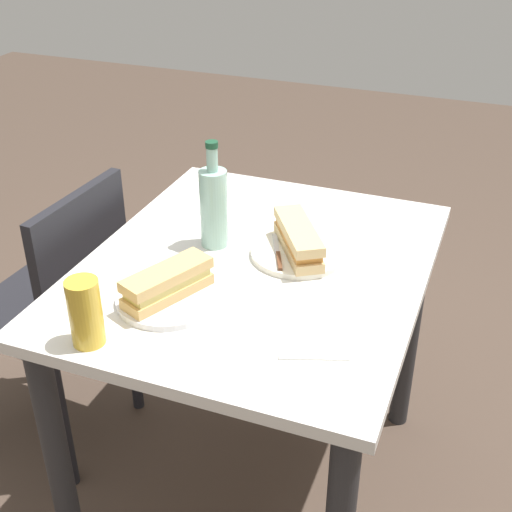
% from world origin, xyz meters
% --- Properties ---
extents(ground_plane, '(8.00, 8.00, 0.00)m').
position_xyz_m(ground_plane, '(0.00, 0.00, 0.00)').
color(ground_plane, '#47382D').
extents(dining_table, '(0.96, 0.80, 0.77)m').
position_xyz_m(dining_table, '(0.00, 0.00, 0.63)').
color(dining_table, silver).
rests_on(dining_table, ground).
extents(chair_far, '(0.42, 0.42, 0.87)m').
position_xyz_m(chair_far, '(-0.00, 0.60, 0.50)').
color(chair_far, black).
rests_on(chair_far, ground).
extents(plate_near, '(0.23, 0.23, 0.01)m').
position_xyz_m(plate_near, '(0.07, -0.08, 0.77)').
color(plate_near, silver).
rests_on(plate_near, dining_table).
extents(baguette_sandwich_near, '(0.24, 0.19, 0.07)m').
position_xyz_m(baguette_sandwich_near, '(0.07, -0.08, 0.81)').
color(baguette_sandwich_near, '#DBB77A').
rests_on(baguette_sandwich_near, plate_near).
extents(knife_near, '(0.17, 0.08, 0.01)m').
position_xyz_m(knife_near, '(0.03, -0.04, 0.78)').
color(knife_near, silver).
rests_on(knife_near, plate_near).
extents(plate_far, '(0.23, 0.23, 0.01)m').
position_xyz_m(plate_far, '(-0.22, 0.12, 0.77)').
color(plate_far, white).
rests_on(plate_far, dining_table).
extents(baguette_sandwich_far, '(0.22, 0.15, 0.07)m').
position_xyz_m(baguette_sandwich_far, '(-0.22, 0.12, 0.81)').
color(baguette_sandwich_far, tan).
rests_on(baguette_sandwich_far, plate_far).
extents(knife_far, '(0.18, 0.04, 0.01)m').
position_xyz_m(knife_far, '(-0.21, 0.17, 0.78)').
color(knife_far, silver).
rests_on(knife_far, plate_far).
extents(water_bottle, '(0.07, 0.07, 0.28)m').
position_xyz_m(water_bottle, '(0.05, 0.13, 0.87)').
color(water_bottle, '#99C6B7').
rests_on(water_bottle, dining_table).
extents(beer_glass, '(0.07, 0.07, 0.15)m').
position_xyz_m(beer_glass, '(-0.41, 0.20, 0.84)').
color(beer_glass, gold).
rests_on(beer_glass, dining_table).
extents(paper_napkin, '(0.18, 0.18, 0.00)m').
position_xyz_m(paper_napkin, '(-0.24, -0.22, 0.77)').
color(paper_napkin, white).
rests_on(paper_napkin, dining_table).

